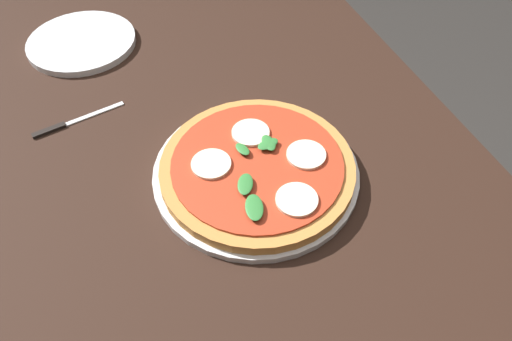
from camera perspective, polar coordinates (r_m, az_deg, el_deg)
The scene contains 6 objects.
ground_plane at distance 1.45m, azimuth -1.79°, elevation -18.95°, with size 6.00×6.00×0.00m, color #2D2B28.
dining_table at distance 0.89m, azimuth -2.78°, elevation -3.19°, with size 1.41×0.84×0.75m.
serving_tray at distance 0.78m, azimuth 0.00°, elevation -0.19°, with size 0.33×0.33×0.01m, color silver.
pizza at distance 0.76m, azimuth 0.19°, elevation 0.43°, with size 0.31×0.31×0.03m.
plate_white at distance 1.11m, azimuth -20.05°, elevation 14.18°, with size 0.23×0.23×0.01m, color white.
knife at distance 0.93m, azimuth -21.56°, elevation 5.21°, with size 0.05×0.17×0.01m.
Camera 1 is at (-0.52, 0.15, 1.34)m, focal length 33.57 mm.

